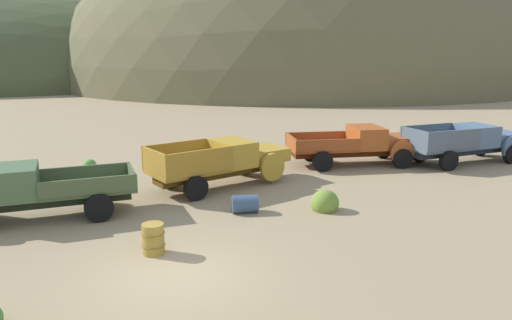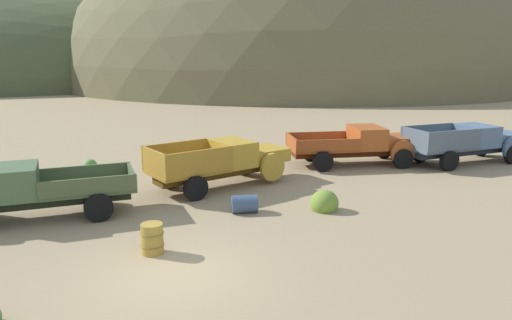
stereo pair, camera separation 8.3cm
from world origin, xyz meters
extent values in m
plane|color=#998460|center=(0.00, 0.00, 0.00)|extent=(300.00, 300.00, 0.00)
ellipsoid|color=#424C2D|center=(-16.63, 80.41, 0.00)|extent=(82.72, 56.85, 30.18)
ellipsoid|color=brown|center=(31.03, 66.42, 0.00)|extent=(77.90, 72.59, 52.81)
cube|color=#232B1B|center=(-3.85, 5.68, 0.66)|extent=(6.21, 1.28, 0.36)
cube|color=#47603D|center=(-4.43, 5.64, 1.36)|extent=(1.54, 1.93, 1.05)
cube|color=#495735|center=(-2.16, 5.78, 0.90)|extent=(3.23, 2.11, 0.12)
cube|color=#495735|center=(-2.22, 6.74, 1.23)|extent=(3.11, 0.29, 0.55)
cube|color=#495735|center=(-2.10, 4.82, 1.23)|extent=(3.11, 0.29, 0.55)
cube|color=#495735|center=(-0.67, 5.87, 1.23)|extent=(0.22, 1.93, 0.55)
cylinder|color=black|center=(-1.96, 6.80, 0.48)|extent=(0.98, 0.34, 0.96)
cylinder|color=black|center=(-1.84, 4.79, 0.48)|extent=(0.98, 0.34, 0.96)
cube|color=#593D12|center=(3.06, 7.78, 0.66)|extent=(5.80, 2.80, 0.36)
cube|color=#B28928|center=(5.08, 8.48, 1.11)|extent=(2.29, 2.20, 0.55)
cube|color=#B7B2A8|center=(5.89, 8.76, 1.09)|extent=(0.46, 1.13, 0.44)
cylinder|color=#B28928|center=(5.18, 7.45, 0.76)|extent=(1.19, 0.56, 1.20)
cylinder|color=#B28928|center=(4.52, 9.35, 0.76)|extent=(1.19, 0.56, 1.20)
cube|color=#B28928|center=(3.58, 7.96, 1.36)|extent=(1.91, 2.28, 1.05)
cube|color=black|center=(4.15, 8.16, 1.57)|extent=(0.59, 1.58, 0.59)
cube|color=#A47826|center=(1.56, 7.26, 0.90)|extent=(3.44, 2.88, 0.12)
cube|color=#A47826|center=(1.89, 6.30, 1.43)|extent=(2.81, 1.05, 0.95)
cube|color=#A47826|center=(1.23, 8.22, 1.43)|extent=(2.81, 1.05, 0.95)
cube|color=#A47826|center=(0.23, 6.80, 1.43)|extent=(0.76, 1.95, 0.95)
cylinder|color=black|center=(4.51, 9.40, 0.48)|extent=(1.00, 0.58, 0.96)
cylinder|color=black|center=(1.67, 6.18, 0.48)|extent=(1.00, 0.58, 0.96)
cylinder|color=black|center=(0.98, 8.18, 0.48)|extent=(1.00, 0.58, 0.96)
cube|color=#51220D|center=(10.26, 9.73, 0.66)|extent=(6.26, 1.90, 0.36)
cube|color=#A34C1E|center=(12.52, 9.41, 1.11)|extent=(2.19, 2.09, 0.55)
cube|color=#B7B2A8|center=(13.42, 9.28, 1.09)|extent=(0.26, 1.26, 0.44)
cylinder|color=#A34C1E|center=(12.10, 8.37, 0.76)|extent=(1.21, 0.35, 1.20)
cylinder|color=#A34C1E|center=(12.41, 10.52, 0.76)|extent=(1.21, 0.35, 1.20)
cube|color=#A34C1E|center=(10.84, 9.65, 1.36)|extent=(1.72, 2.29, 1.05)
cube|color=black|center=(11.48, 9.55, 1.57)|extent=(0.30, 1.77, 0.59)
cube|color=#97471E|center=(8.59, 9.97, 0.90)|extent=(3.40, 2.62, 0.12)
cube|color=#97471E|center=(8.43, 8.88, 1.23)|extent=(3.10, 0.54, 0.55)
cube|color=#97471E|center=(8.75, 11.06, 1.23)|extent=(3.10, 0.54, 0.55)
cube|color=#97471E|center=(7.11, 10.18, 1.23)|extent=(0.41, 2.19, 0.55)
cylinder|color=black|center=(12.10, 8.31, 0.48)|extent=(0.99, 0.41, 0.96)
cylinder|color=black|center=(12.42, 10.58, 0.48)|extent=(0.99, 0.41, 0.96)
cylinder|color=black|center=(8.17, 8.87, 0.48)|extent=(0.99, 0.41, 0.96)
cylinder|color=black|center=(8.50, 11.14, 0.48)|extent=(0.99, 0.41, 0.96)
cube|color=#262D39|center=(15.80, 8.41, 0.66)|extent=(6.30, 1.40, 0.36)
cube|color=slate|center=(18.10, 8.59, 1.11)|extent=(2.10, 1.77, 0.55)
cylinder|color=slate|center=(17.76, 9.53, 0.76)|extent=(1.21, 0.27, 1.20)
cube|color=slate|center=(16.39, 8.46, 1.36)|extent=(1.59, 1.98, 1.05)
cube|color=black|center=(17.04, 8.51, 1.57)|extent=(0.17, 1.58, 0.59)
cube|color=#4D5B67|center=(14.09, 8.28, 0.90)|extent=(3.30, 2.19, 0.12)
cube|color=#4D5B67|center=(14.17, 7.31, 1.43)|extent=(3.16, 0.35, 0.95)
cube|color=#4D5B67|center=(14.02, 9.25, 1.43)|extent=(3.16, 0.35, 0.95)
cube|color=#4D5B67|center=(12.59, 8.16, 1.43)|extent=(0.25, 1.95, 0.95)
cylinder|color=black|center=(17.75, 9.59, 0.48)|extent=(0.98, 0.35, 0.96)
cylinder|color=black|center=(13.91, 7.25, 0.48)|extent=(0.98, 0.35, 0.96)
cylinder|color=black|center=(13.75, 9.27, 0.48)|extent=(0.98, 0.35, 0.96)
cylinder|color=olive|center=(-0.39, 1.59, 0.44)|extent=(0.62, 0.62, 0.88)
torus|color=brown|center=(-0.39, 1.59, 0.62)|extent=(0.66, 0.66, 0.03)
torus|color=brown|center=(-0.39, 1.59, 0.26)|extent=(0.66, 0.66, 0.03)
cylinder|color=#384C6B|center=(3.06, 4.24, 0.32)|extent=(0.99, 0.77, 0.63)
ellipsoid|color=#5B8E42|center=(-2.38, 12.06, 0.12)|extent=(0.55, 0.49, 0.42)
ellipsoid|color=#5B8E42|center=(-2.26, 12.38, 0.19)|extent=(0.64, 0.57, 0.68)
ellipsoid|color=#5B8E42|center=(-2.18, 12.25, 0.13)|extent=(0.60, 0.54, 0.46)
ellipsoid|color=olive|center=(5.86, 3.63, 0.26)|extent=(0.98, 0.89, 0.96)
ellipsoid|color=olive|center=(5.80, 3.70, 0.26)|extent=(0.88, 0.79, 0.94)
camera|label=1|loc=(-1.51, -11.74, 5.68)|focal=34.74mm
camera|label=2|loc=(-1.43, -11.76, 5.68)|focal=34.74mm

